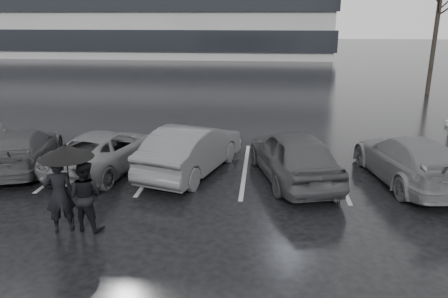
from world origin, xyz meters
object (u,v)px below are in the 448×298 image
car_west_a (192,149)px  car_west_c (23,149)px  car_west_b (106,150)px  tree_north (437,21)px  car_east (409,159)px  pedestrian_right (85,196)px  car_main (293,155)px  pedestrian_left (60,195)px

car_west_a → car_west_c: size_ratio=1.05×
car_west_b → tree_north: (14.70, 14.89, 3.63)m
car_west_a → car_east: car_west_a is taller
car_west_b → pedestrian_right: size_ratio=2.75×
car_east → car_west_c: bearing=-10.2°
car_west_c → tree_north: size_ratio=0.50×
car_west_b → tree_north: size_ratio=0.52×
car_west_a → tree_north: tree_north is taller
car_main → car_west_b: 5.73m
car_west_a → car_west_b: car_west_a is taller
car_west_c → pedestrian_left: pedestrian_left is taller
pedestrian_right → tree_north: bearing=-115.6°
car_main → tree_north: 18.08m
car_main → car_west_c: car_main is taller
pedestrian_left → car_west_c: bearing=-78.5°
car_main → car_west_c: bearing=-17.0°
car_main → car_west_b: size_ratio=1.00×
car_main → car_west_a: (-3.02, 0.37, -0.02)m
pedestrian_left → tree_north: bearing=-153.4°
car_west_c → tree_north: bearing=-153.6°
car_main → pedestrian_left: pedestrian_left is taller
pedestrian_right → car_west_a: bearing=-103.5°
car_west_c → car_east: car_east is taller
car_west_b → car_west_c: car_west_c is taller
car_west_a → car_west_b: 2.70m
car_west_c → pedestrian_left: (3.07, -3.93, 0.24)m
car_west_b → pedestrian_right: pedestrian_right is taller
pedestrian_right → tree_north: tree_north is taller
car_west_b → tree_north: bearing=-123.1°
car_west_a → car_east: bearing=-165.0°
pedestrian_left → car_west_b: bearing=-110.3°
pedestrian_left → pedestrian_right: (0.52, 0.13, -0.05)m
car_west_a → pedestrian_left: bearing=77.6°
car_main → car_west_b: car_main is taller
car_west_b → pedestrian_left: pedestrian_left is taller
car_west_c → car_east: 11.64m
car_west_b → car_east: bearing=-170.0°
car_west_a → tree_north: size_ratio=0.53×
car_west_c → tree_north: 23.22m
car_east → car_west_b: bearing=-11.2°
car_west_a → pedestrian_left: (-2.26, -4.03, 0.12)m
car_west_c → pedestrian_left: size_ratio=2.49×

